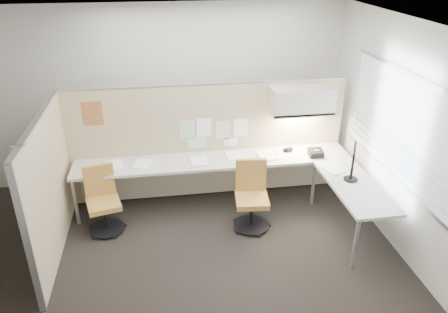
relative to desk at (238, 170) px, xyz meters
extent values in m
cube|color=black|center=(-0.93, -1.13, -0.61)|extent=(5.50, 4.50, 0.01)
cube|color=white|center=(-0.93, -1.13, 2.20)|extent=(5.50, 4.50, 0.01)
cube|color=beige|center=(-0.93, 1.12, 0.80)|extent=(5.50, 0.02, 2.80)
cube|color=beige|center=(-0.93, -3.38, 0.80)|extent=(5.50, 0.02, 2.80)
cube|color=beige|center=(1.82, -1.13, 0.80)|extent=(0.02, 4.50, 2.80)
cube|color=#95A1AD|center=(1.79, -1.13, 0.95)|extent=(0.01, 2.80, 1.30)
cube|color=tan|center=(-0.38, 0.47, 0.27)|extent=(4.10, 0.06, 1.75)
cube|color=tan|center=(-2.43, -0.63, 0.27)|extent=(0.06, 2.20, 1.75)
cube|color=beige|center=(-0.33, 0.14, 0.11)|extent=(4.00, 0.60, 0.04)
cube|color=beige|center=(1.37, -0.89, 0.11)|extent=(0.60, 1.47, 0.04)
cube|color=beige|center=(-0.33, 0.41, -0.26)|extent=(3.90, 0.02, 0.64)
cylinder|color=#A5A8AA|center=(-2.28, -0.11, -0.26)|extent=(0.05, 0.05, 0.69)
cylinder|color=#A5A8AA|center=(1.12, -1.58, -0.26)|extent=(0.05, 0.05, 0.69)
cylinder|color=#A5A8AA|center=(1.12, -0.11, -0.26)|extent=(0.05, 0.05, 0.69)
cube|color=beige|center=(0.97, 0.26, 0.91)|extent=(0.90, 0.36, 0.38)
cube|color=#FFEABF|center=(0.97, 0.26, 0.70)|extent=(0.60, 0.06, 0.02)
cube|color=#8CBF8C|center=(-0.68, 0.44, 0.50)|extent=(0.21, 0.00, 0.28)
cube|color=white|center=(-0.43, 0.44, 0.52)|extent=(0.21, 0.00, 0.28)
cube|color=#8CBF8C|center=(-0.15, 0.44, 0.45)|extent=(0.21, 0.00, 0.28)
cube|color=white|center=(0.12, 0.44, 0.48)|extent=(0.21, 0.00, 0.28)
cube|color=#8CBF8C|center=(-0.53, 0.44, 0.28)|extent=(0.28, 0.00, 0.18)
cube|color=white|center=(-0.03, 0.44, 0.26)|extent=(0.21, 0.00, 0.14)
cube|color=orange|center=(-1.98, 0.44, 0.82)|extent=(0.28, 0.00, 0.35)
cylinder|color=black|center=(-1.88, -0.34, -0.57)|extent=(0.47, 0.47, 0.03)
cylinder|color=black|center=(-1.88, -0.34, -0.39)|extent=(0.05, 0.05, 0.36)
cube|color=#D79E50|center=(-1.88, -0.34, -0.18)|extent=(0.51, 0.51, 0.07)
cube|color=#D79E50|center=(-1.92, -0.14, 0.08)|extent=(0.40, 0.15, 0.46)
cylinder|color=black|center=(0.09, -0.57, -0.57)|extent=(0.49, 0.49, 0.03)
cylinder|color=black|center=(0.09, -0.57, -0.39)|extent=(0.06, 0.06, 0.38)
cube|color=#D79E50|center=(0.09, -0.57, -0.17)|extent=(0.48, 0.48, 0.08)
cube|color=#D79E50|center=(0.11, -0.36, 0.11)|extent=(0.42, 0.10, 0.47)
cylinder|color=black|center=(1.37, -0.74, 0.14)|extent=(0.18, 0.18, 0.02)
cylinder|color=black|center=(1.37, -0.74, 0.22)|extent=(0.04, 0.04, 0.16)
cube|color=black|center=(1.37, -0.74, 0.45)|extent=(0.22, 0.40, 0.29)
cube|color=black|center=(1.37, -0.74, 0.45)|extent=(0.18, 0.36, 0.26)
cube|color=black|center=(1.16, 0.02, 0.18)|extent=(0.21, 0.20, 0.12)
cylinder|color=black|center=(1.07, 0.04, 0.21)|extent=(0.04, 0.17, 0.04)
cube|color=black|center=(0.80, 0.25, 0.15)|extent=(0.15, 0.08, 0.05)
cube|color=black|center=(0.81, 0.23, 0.16)|extent=(0.11, 0.09, 0.06)
cube|color=silver|center=(-2.43, -1.37, 1.17)|extent=(0.14, 0.02, 0.02)
cylinder|color=silver|center=(-2.50, -1.37, 1.09)|extent=(0.02, 0.02, 0.14)
cube|color=#AD7F4C|center=(-2.50, -1.37, 0.96)|extent=(0.02, 0.43, 0.12)
cube|color=#AD7F4C|center=(-2.53, -1.34, 0.92)|extent=(0.02, 0.43, 0.12)
cube|color=#9F9EA9|center=(-2.51, -1.42, 0.34)|extent=(0.01, 0.07, 1.07)
cube|color=white|center=(-1.74, 0.14, 0.15)|extent=(0.28, 0.34, 0.03)
cube|color=white|center=(-1.34, 0.13, 0.14)|extent=(0.30, 0.35, 0.02)
cube|color=white|center=(-0.55, 0.07, 0.15)|extent=(0.24, 0.31, 0.04)
cube|color=white|center=(-0.02, 0.20, 0.14)|extent=(0.24, 0.31, 0.02)
cube|color=white|center=(0.45, 0.11, 0.14)|extent=(0.29, 0.34, 0.02)
cube|color=white|center=(1.25, -0.42, 0.14)|extent=(0.31, 0.36, 0.02)
cube|color=white|center=(0.45, 0.16, 0.14)|extent=(0.23, 0.30, 0.02)
camera|label=1|loc=(-1.05, -5.46, 2.92)|focal=35.00mm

